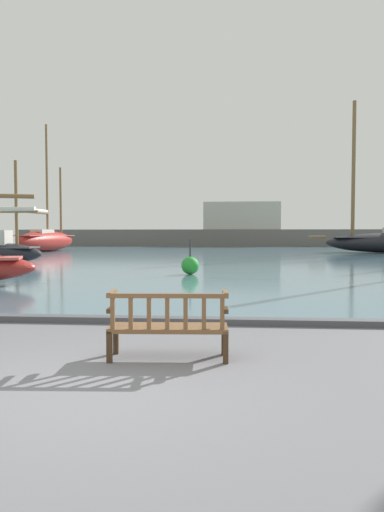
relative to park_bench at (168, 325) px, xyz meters
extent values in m
plane|color=slate|center=(-0.70, -1.38, -0.47)|extent=(160.00, 160.00, 0.00)
cube|color=slate|center=(-0.70, 42.62, -0.43)|extent=(100.00, 80.00, 0.08)
cube|color=#4C4C50|center=(-0.70, 2.47, -0.41)|extent=(40.00, 0.30, 0.12)
cube|color=#3D2A19|center=(-0.78, 0.22, -0.26)|extent=(0.07, 0.07, 0.42)
cube|color=#3D2A19|center=(0.75, 0.30, -0.26)|extent=(0.07, 0.07, 0.42)
cube|color=#3D2A19|center=(-0.75, -0.23, -0.26)|extent=(0.07, 0.07, 0.42)
cube|color=#3D2A19|center=(0.77, -0.15, -0.26)|extent=(0.07, 0.07, 0.42)
cube|color=brown|center=(0.00, 0.04, -0.05)|extent=(1.63, 0.61, 0.06)
cube|color=brown|center=(0.01, -0.18, 0.42)|extent=(1.60, 0.14, 0.06)
cube|color=brown|center=(-0.71, -0.22, 0.19)|extent=(0.06, 0.04, 0.41)
cube|color=brown|center=(-0.47, -0.21, 0.19)|extent=(0.06, 0.04, 0.41)
cube|color=brown|center=(-0.23, -0.20, 0.19)|extent=(0.06, 0.04, 0.41)
cube|color=brown|center=(0.01, -0.18, 0.19)|extent=(0.06, 0.04, 0.41)
cube|color=brown|center=(0.25, -0.17, 0.19)|extent=(0.06, 0.04, 0.41)
cube|color=brown|center=(0.49, -0.16, 0.19)|extent=(0.06, 0.04, 0.41)
cube|color=brown|center=(0.73, -0.14, 0.19)|extent=(0.06, 0.04, 0.41)
cube|color=#3D2A19|center=(-0.77, -0.10, 0.22)|extent=(0.08, 0.30, 0.06)
cube|color=brown|center=(-0.77, -0.01, 0.43)|extent=(0.09, 0.47, 0.04)
cube|color=#3D2A19|center=(0.77, -0.01, 0.22)|extent=(0.08, 0.30, 0.06)
cube|color=brown|center=(0.77, 0.08, 0.43)|extent=(0.09, 0.47, 0.04)
ellipsoid|color=maroon|center=(-16.78, 37.04, 0.59)|extent=(3.46, 10.16, 1.97)
cube|color=#C6514C|center=(-16.78, 37.04, 1.13)|extent=(2.75, 8.90, 0.08)
cube|color=beige|center=(-16.87, 36.29, 1.45)|extent=(1.52, 2.44, 0.54)
cylinder|color=brown|center=(-16.75, 37.28, 6.53)|extent=(0.23, 0.23, 10.71)
cylinder|color=brown|center=(-16.96, 35.53, 3.27)|extent=(0.61, 3.52, 0.18)
cylinder|color=silver|center=(-16.96, 35.53, 3.46)|extent=(0.74, 3.19, 0.36)
cylinder|color=brown|center=(-16.42, 40.00, 4.66)|extent=(0.23, 0.23, 6.97)
cylinder|color=brown|center=(-10.74, 17.48, 2.45)|extent=(3.01, 0.22, 0.14)
cylinder|color=silver|center=(-10.74, 17.48, 2.59)|extent=(2.71, 0.35, 0.28)
cylinder|color=brown|center=(-10.43, 17.47, 2.87)|extent=(0.17, 0.17, 4.58)
cylinder|color=brown|center=(12.02, 36.00, 7.08)|extent=(0.33, 0.33, 12.09)
cylinder|color=brown|center=(8.91, 36.02, 1.01)|extent=(1.51, 0.27, 0.26)
sphere|color=green|center=(-0.71, 12.25, -0.03)|extent=(0.72, 0.72, 0.72)
cylinder|color=#2D2D33|center=(-0.71, 12.25, 0.68)|extent=(0.06, 0.06, 0.70)
cube|color=#66605B|center=(-0.70, 57.41, 0.74)|extent=(56.25, 2.40, 2.41)
cube|color=#B7B2A3|center=(2.73, 57.41, 3.84)|extent=(10.52, 2.00, 3.79)
camera|label=1|loc=(0.79, -6.06, 1.22)|focal=32.00mm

